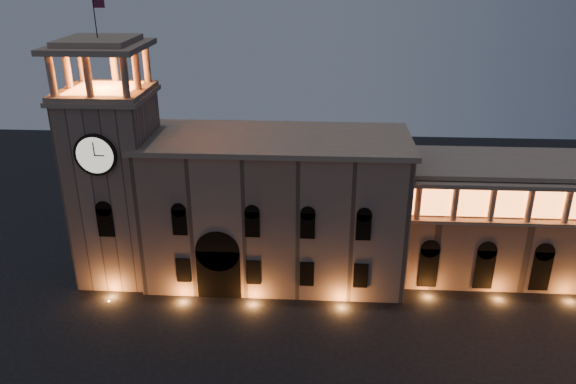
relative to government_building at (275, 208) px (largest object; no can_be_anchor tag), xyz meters
The scene contains 3 objects.
government_building is the anchor object (origin of this frame).
clock_tower 18.82m from the government_building, behind, with size 9.80×9.80×32.40m.
colonnade_wing 34.16m from the government_building, ahead, with size 40.60×11.50×14.50m.
Camera 1 is at (3.09, -38.29, 36.45)m, focal length 35.00 mm.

